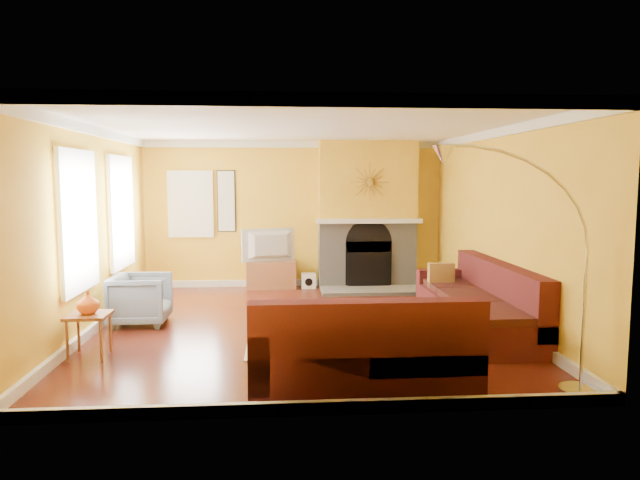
{
  "coord_description": "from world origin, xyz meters",
  "views": [
    {
      "loc": [
        -0.31,
        -7.65,
        2.01
      ],
      "look_at": [
        0.29,
        0.4,
        1.14
      ],
      "focal_mm": 32.0,
      "sensor_mm": 36.0,
      "label": 1
    }
  ],
  "objects": [
    {
      "name": "floor",
      "position": [
        0.0,
        0.0,
        -0.01
      ],
      "size": [
        5.5,
        6.0,
        0.02
      ],
      "primitive_type": "cube",
      "color": "maroon",
      "rests_on": "ground"
    },
    {
      "name": "fireplace",
      "position": [
        1.35,
        2.8,
        1.35
      ],
      "size": [
        1.8,
        0.4,
        2.7
      ],
      "primitive_type": null,
      "color": "gray",
      "rests_on": "floor"
    },
    {
      "name": "armchair",
      "position": [
        -2.2,
        0.25,
        0.35
      ],
      "size": [
        0.77,
        0.75,
        0.7
      ],
      "primitive_type": "imported",
      "rotation": [
        0.0,
        0.0,
        1.57
      ],
      "color": "slate",
      "rests_on": "floor"
    },
    {
      "name": "ceiling",
      "position": [
        0.0,
        0.0,
        2.71
      ],
      "size": [
        5.5,
        6.0,
        0.02
      ],
      "primitive_type": "cube",
      "color": "white",
      "rests_on": "ground"
    },
    {
      "name": "wall_front",
      "position": [
        0.0,
        -3.01,
        1.35
      ],
      "size": [
        5.5,
        0.02,
        2.7
      ],
      "primitive_type": "cube",
      "color": "yellow",
      "rests_on": "ground"
    },
    {
      "name": "vase",
      "position": [
        -2.44,
        -1.18,
        0.62
      ],
      "size": [
        0.25,
        0.25,
        0.26
      ],
      "primitive_type": "imported",
      "color": "orange",
      "rests_on": "side_table"
    },
    {
      "name": "rug",
      "position": [
        0.51,
        -0.61,
        0.01
      ],
      "size": [
        2.4,
        1.8,
        0.02
      ],
      "primitive_type": "cube",
      "color": "beige",
      "rests_on": "floor"
    },
    {
      "name": "window_back",
      "position": [
        -1.9,
        2.96,
        1.55
      ],
      "size": [
        0.82,
        0.06,
        1.22
      ],
      "primitive_type": "cube",
      "color": "white",
      "rests_on": "wall_back"
    },
    {
      "name": "media_console",
      "position": [
        -0.43,
        2.76,
        0.25
      ],
      "size": [
        0.9,
        0.41,
        0.5
      ],
      "primitive_type": "cube",
      "color": "#935835",
      "rests_on": "floor"
    },
    {
      "name": "window_left_near",
      "position": [
        -2.72,
        1.3,
        1.5
      ],
      "size": [
        0.06,
        1.22,
        1.72
      ],
      "primitive_type": "cube",
      "color": "white",
      "rests_on": "wall_left"
    },
    {
      "name": "sectional_sofa",
      "position": [
        1.08,
        -0.84,
        0.45
      ],
      "size": [
        3.34,
        3.72,
        0.9
      ],
      "primitive_type": null,
      "color": "#541B1D",
      "rests_on": "floor"
    },
    {
      "name": "wall_art",
      "position": [
        -1.25,
        2.97,
        1.6
      ],
      "size": [
        0.34,
        0.04,
        1.14
      ],
      "primitive_type": "cube",
      "color": "white",
      "rests_on": "wall_back"
    },
    {
      "name": "sunburst",
      "position": [
        1.35,
        2.57,
        1.95
      ],
      "size": [
        0.7,
        0.04,
        0.7
      ],
      "primitive_type": null,
      "color": "olive",
      "rests_on": "fireplace"
    },
    {
      "name": "book",
      "position": [
        0.65,
        -0.51,
        0.37
      ],
      "size": [
        0.29,
        0.35,
        0.03
      ],
      "primitive_type": "imported",
      "rotation": [
        0.0,
        0.0,
        0.26
      ],
      "color": "white",
      "rests_on": "coffee_table"
    },
    {
      "name": "hearth",
      "position": [
        1.35,
        2.25,
        0.03
      ],
      "size": [
        1.8,
        0.7,
        0.06
      ],
      "primitive_type": "cube",
      "color": "gray",
      "rests_on": "floor"
    },
    {
      "name": "subwoofer",
      "position": [
        0.25,
        2.74,
        0.13
      ],
      "size": [
        0.26,
        0.26,
        0.26
      ],
      "primitive_type": "cube",
      "color": "white",
      "rests_on": "floor"
    },
    {
      "name": "wall_back",
      "position": [
        0.0,
        3.01,
        1.35
      ],
      "size": [
        5.5,
        0.02,
        2.7
      ],
      "primitive_type": "cube",
      "color": "yellow",
      "rests_on": "ground"
    },
    {
      "name": "wall_left",
      "position": [
        -2.76,
        0.0,
        1.35
      ],
      "size": [
        0.02,
        6.0,
        2.7
      ],
      "primitive_type": "cube",
      "color": "yellow",
      "rests_on": "ground"
    },
    {
      "name": "arc_lamp",
      "position": [
        1.88,
        -2.7,
        1.15
      ],
      "size": [
        1.44,
        0.36,
        2.29
      ],
      "primitive_type": null,
      "color": "silver",
      "rests_on": "floor"
    },
    {
      "name": "side_table",
      "position": [
        -2.44,
        -1.18,
        0.25
      ],
      "size": [
        0.45,
        0.45,
        0.5
      ],
      "primitive_type": null,
      "color": "#935835",
      "rests_on": "floor"
    },
    {
      "name": "tv",
      "position": [
        -0.43,
        2.76,
        0.8
      ],
      "size": [
        1.03,
        0.49,
        0.6
      ],
      "primitive_type": "imported",
      "rotation": [
        0.0,
        0.0,
        3.49
      ],
      "color": "black",
      "rests_on": "media_console"
    },
    {
      "name": "baseboard",
      "position": [
        0.0,
        0.0,
        0.06
      ],
      "size": [
        5.5,
        6.0,
        0.12
      ],
      "primitive_type": null,
      "color": "white",
      "rests_on": "floor"
    },
    {
      "name": "crown_molding",
      "position": [
        0.0,
        0.0,
        2.64
      ],
      "size": [
        5.5,
        6.0,
        0.12
      ],
      "primitive_type": null,
      "color": "white",
      "rests_on": "ceiling"
    },
    {
      "name": "mantel",
      "position": [
        1.35,
        2.56,
        1.25
      ],
      "size": [
        1.92,
        0.22,
        0.08
      ],
      "primitive_type": "cube",
      "color": "white",
      "rests_on": "fireplace"
    },
    {
      "name": "coffee_table",
      "position": [
        0.78,
        -0.59,
        0.18
      ],
      "size": [
        0.89,
        0.89,
        0.35
      ],
      "primitive_type": null,
      "color": "white",
      "rests_on": "floor"
    },
    {
      "name": "wall_right",
      "position": [
        2.76,
        0.0,
        1.35
      ],
      "size": [
        0.02,
        6.0,
        2.7
      ],
      "primitive_type": "cube",
      "color": "yellow",
      "rests_on": "ground"
    },
    {
      "name": "window_left_far",
      "position": [
        -2.72,
        -0.6,
        1.5
      ],
      "size": [
        0.06,
        1.22,
        1.72
      ],
      "primitive_type": "cube",
      "color": "white",
      "rests_on": "wall_left"
    }
  ]
}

